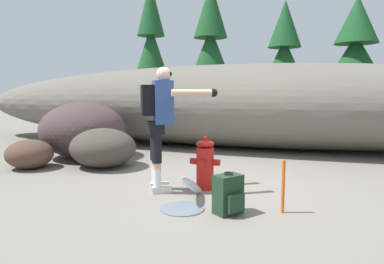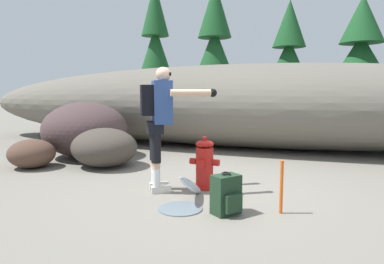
{
  "view_description": "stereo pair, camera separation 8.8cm",
  "coord_description": "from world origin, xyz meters",
  "px_view_note": "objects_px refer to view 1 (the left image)",
  "views": [
    {
      "loc": [
        1.45,
        -4.57,
        1.36
      ],
      "look_at": [
        -0.17,
        0.31,
        0.75
      ],
      "focal_mm": 32.37,
      "sensor_mm": 36.0,
      "label": 1
    },
    {
      "loc": [
        1.53,
        -4.54,
        1.36
      ],
      "look_at": [
        -0.17,
        0.31,
        0.75
      ],
      "focal_mm": 32.37,
      "sensor_mm": 36.0,
      "label": 2
    }
  ],
  "objects_px": {
    "spare_backpack": "(228,195)",
    "boulder_small": "(103,148)",
    "utility_worker": "(162,113)",
    "boulder_mid": "(30,154)",
    "survey_stake": "(283,187)",
    "boulder_large": "(83,130)",
    "fire_hydrant": "(205,165)"
  },
  "relations": [
    {
      "from": "boulder_mid",
      "to": "fire_hydrant",
      "type": "bearing_deg",
      "value": -3.97
    },
    {
      "from": "boulder_small",
      "to": "boulder_large",
      "type": "bearing_deg",
      "value": 142.93
    },
    {
      "from": "fire_hydrant",
      "to": "spare_backpack",
      "type": "relative_size",
      "value": 1.55
    },
    {
      "from": "utility_worker",
      "to": "survey_stake",
      "type": "bearing_deg",
      "value": -44.91
    },
    {
      "from": "boulder_large",
      "to": "boulder_mid",
      "type": "relative_size",
      "value": 2.15
    },
    {
      "from": "boulder_large",
      "to": "boulder_mid",
      "type": "height_order",
      "value": "boulder_large"
    },
    {
      "from": "utility_worker",
      "to": "boulder_large",
      "type": "xyz_separation_m",
      "value": [
        -2.52,
        1.75,
        -0.49
      ]
    },
    {
      "from": "utility_worker",
      "to": "boulder_mid",
      "type": "height_order",
      "value": "utility_worker"
    },
    {
      "from": "fire_hydrant",
      "to": "boulder_mid",
      "type": "relative_size",
      "value": 0.9
    },
    {
      "from": "fire_hydrant",
      "to": "survey_stake",
      "type": "height_order",
      "value": "fire_hydrant"
    },
    {
      "from": "utility_worker",
      "to": "boulder_mid",
      "type": "relative_size",
      "value": 2.06
    },
    {
      "from": "spare_backpack",
      "to": "boulder_small",
      "type": "relative_size",
      "value": 0.38
    },
    {
      "from": "boulder_small",
      "to": "survey_stake",
      "type": "relative_size",
      "value": 2.04
    },
    {
      "from": "boulder_large",
      "to": "utility_worker",
      "type": "bearing_deg",
      "value": -34.7
    },
    {
      "from": "boulder_large",
      "to": "boulder_small",
      "type": "distance_m",
      "value": 1.16
    },
    {
      "from": "spare_backpack",
      "to": "boulder_mid",
      "type": "distance_m",
      "value": 4.0
    },
    {
      "from": "utility_worker",
      "to": "spare_backpack",
      "type": "height_order",
      "value": "utility_worker"
    },
    {
      "from": "utility_worker",
      "to": "boulder_mid",
      "type": "bearing_deg",
      "value": 136.93
    },
    {
      "from": "boulder_mid",
      "to": "survey_stake",
      "type": "height_order",
      "value": "survey_stake"
    },
    {
      "from": "boulder_large",
      "to": "boulder_mid",
      "type": "bearing_deg",
      "value": -102.14
    },
    {
      "from": "fire_hydrant",
      "to": "boulder_large",
      "type": "height_order",
      "value": "boulder_large"
    },
    {
      "from": "boulder_large",
      "to": "survey_stake",
      "type": "xyz_separation_m",
      "value": [
        4.15,
        -2.12,
        -0.27
      ]
    },
    {
      "from": "fire_hydrant",
      "to": "utility_worker",
      "type": "bearing_deg",
      "value": -148.33
    },
    {
      "from": "fire_hydrant",
      "to": "boulder_small",
      "type": "distance_m",
      "value": 2.26
    },
    {
      "from": "boulder_large",
      "to": "boulder_small",
      "type": "bearing_deg",
      "value": -37.07
    },
    {
      "from": "fire_hydrant",
      "to": "boulder_small",
      "type": "height_order",
      "value": "fire_hydrant"
    },
    {
      "from": "boulder_small",
      "to": "survey_stake",
      "type": "bearing_deg",
      "value": -23.88
    },
    {
      "from": "utility_worker",
      "to": "survey_stake",
      "type": "height_order",
      "value": "utility_worker"
    },
    {
      "from": "boulder_small",
      "to": "survey_stake",
      "type": "height_order",
      "value": "boulder_small"
    },
    {
      "from": "spare_backpack",
      "to": "boulder_small",
      "type": "xyz_separation_m",
      "value": [
        -2.67,
        1.66,
        0.13
      ]
    },
    {
      "from": "fire_hydrant",
      "to": "spare_backpack",
      "type": "xyz_separation_m",
      "value": [
        0.54,
        -0.91,
        -0.12
      ]
    },
    {
      "from": "fire_hydrant",
      "to": "survey_stake",
      "type": "relative_size",
      "value": 1.21
    }
  ]
}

